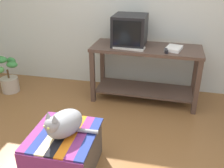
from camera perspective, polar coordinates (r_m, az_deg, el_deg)
back_wall at (r=3.74m, az=4.43°, el=18.38°), size 8.00×0.10×2.60m
desk at (r=3.46m, az=7.62°, el=4.42°), size 1.46×0.61×0.78m
tv_monitor at (r=3.40m, az=4.09°, el=12.05°), size 0.44×0.47×0.40m
keyboard at (r=3.28m, az=3.91°, el=8.23°), size 0.42×0.20×0.02m
book at (r=3.32m, az=13.89°, el=7.87°), size 0.24×0.30×0.04m
ottoman_with_blanket at (r=2.44m, az=-10.68°, el=-14.72°), size 0.58×0.64×0.40m
cat at (r=2.24m, az=-10.93°, el=-8.84°), size 0.47×0.44×0.29m
potted_plant at (r=4.07m, az=-22.57°, el=1.46°), size 0.37×0.40×0.56m
stapler at (r=3.20m, az=12.21°, el=7.38°), size 0.05×0.11×0.04m
pen at (r=3.35m, az=14.29°, el=7.71°), size 0.13×0.06×0.01m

